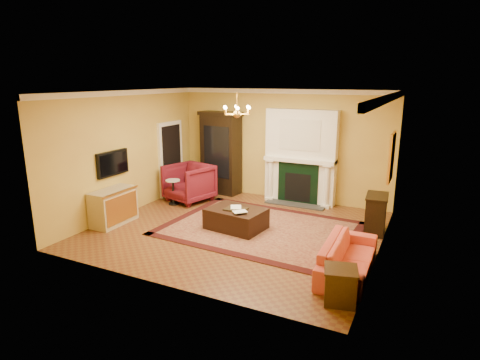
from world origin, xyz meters
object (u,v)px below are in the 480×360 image
Objects in this scene: pedestal_table at (173,190)px; console_table at (376,215)px; commode at (113,207)px; wingback_armchair at (189,181)px; end_table at (340,286)px; coral_sofa at (348,252)px; leather_ottoman at (236,218)px; china_cabinet at (221,155)px.

console_table reaches higher than pedestal_table.
wingback_armchair is at bearing 74.69° from commode.
console_table is (4.92, -0.17, -0.15)m from wingback_armchair.
wingback_armchair is at bearing 145.40° from end_table.
wingback_armchair is 0.57× the size of coral_sofa.
end_table is 3.42m from leather_ottoman.
china_cabinet is 2.06× the size of commode.
leather_ottoman is at bearing -47.44° from china_cabinet.
china_cabinet is at bearing 87.84° from wingback_armchair.
pedestal_table is 5.30m from coral_sofa.
end_table is 3.18m from console_table.
commode is 5.36m from coral_sofa.
coral_sofa is (5.36, -0.06, -0.03)m from commode.
china_cabinet is 1.86× the size of leather_ottoman.
commode reaches higher than coral_sofa.
leather_ottoman is at bearing 67.94° from coral_sofa.
china_cabinet is 6.41m from end_table.
end_table is at bearing -37.53° from china_cabinet.
leather_ottoman is at bearing -162.45° from console_table.
commode reaches higher than pedestal_table.
commode is at bearing -153.71° from leather_ottoman.
pedestal_table is 0.62× the size of commode.
commode reaches higher than leather_ottoman.
console_table is 3.05m from leather_ottoman.
china_cabinet is at bearing 73.47° from commode.
end_table is (5.45, -1.09, -0.15)m from commode.
china_cabinet is 1.33m from wingback_armchair.
end_table is 0.65× the size of console_table.
wingback_armchair is at bearing 62.44° from coral_sofa.
commode is 2.86m from leather_ottoman.
leather_ottoman is (2.11, -1.33, -0.32)m from wingback_armchair.
end_table is (5.06, -2.89, -0.13)m from pedestal_table.
end_table is at bearing -95.86° from console_table.
wingback_armchair reaches higher than console_table.
commode is at bearing -98.34° from china_cabinet.
end_table is at bearing -11.99° from commode.
coral_sofa is 1.61× the size of leather_ottoman.
wingback_armchair reaches higher than pedestal_table.
wingback_armchair is 5.30m from coral_sofa.
pedestal_table is 0.56× the size of leather_ottoman.
china_cabinet is at bearing 70.25° from pedestal_table.
wingback_armchair is at bearing -100.72° from china_cabinet.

